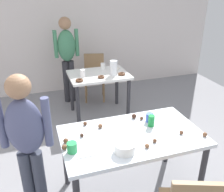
% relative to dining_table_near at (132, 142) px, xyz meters
% --- Properties ---
extents(wall_back, '(6.40, 0.10, 2.60)m').
position_rel_dining_table_near_xyz_m(wall_back, '(-0.08, 3.17, 0.64)').
color(wall_back, silver).
rests_on(wall_back, ground_plane).
extents(dining_table_near, '(1.39, 0.80, 0.75)m').
position_rel_dining_table_near_xyz_m(dining_table_near, '(0.00, 0.00, 0.00)').
color(dining_table_near, silver).
rests_on(dining_table_near, ground_plane).
extents(dining_table_far, '(0.97, 0.70, 0.75)m').
position_rel_dining_table_near_xyz_m(dining_table_far, '(0.17, 1.84, -0.03)').
color(dining_table_far, white).
rests_on(dining_table_far, ground_plane).
extents(chair_far_table, '(0.49, 0.49, 0.87)m').
position_rel_dining_table_near_xyz_m(chair_far_table, '(0.27, 2.55, -0.16)').
color(chair_far_table, olive).
rests_on(chair_far_table, ground_plane).
extents(person_girl_near, '(0.45, 0.27, 1.48)m').
position_rel_dining_table_near_xyz_m(person_girl_near, '(-0.98, 0.02, 0.23)').
color(person_girl_near, '#383D4C').
rests_on(person_girl_near, ground_plane).
extents(person_adult_far, '(0.45, 0.22, 1.59)m').
position_rel_dining_table_near_xyz_m(person_adult_far, '(-0.23, 2.54, 0.30)').
color(person_adult_far, '#28282D').
rests_on(person_adult_far, ground_plane).
extents(mixing_bowl, '(0.19, 0.19, 0.09)m').
position_rel_dining_table_near_xyz_m(mixing_bowl, '(-0.17, -0.23, 0.13)').
color(mixing_bowl, white).
rests_on(mixing_bowl, dining_table_near).
extents(soda_can, '(0.07, 0.07, 0.12)m').
position_rel_dining_table_near_xyz_m(soda_can, '(0.25, 0.09, 0.15)').
color(soda_can, '#198438').
rests_on(soda_can, dining_table_near).
extents(fork_near, '(0.17, 0.02, 0.01)m').
position_rel_dining_table_near_xyz_m(fork_near, '(-0.51, -0.20, 0.09)').
color(fork_near, silver).
rests_on(fork_near, dining_table_near).
extents(cup_near_0, '(0.09, 0.09, 0.10)m').
position_rel_dining_table_near_xyz_m(cup_near_0, '(-0.61, -0.09, 0.14)').
color(cup_near_0, green).
rests_on(cup_near_0, dining_table_near).
extents(cup_near_1, '(0.08, 0.08, 0.09)m').
position_rel_dining_table_near_xyz_m(cup_near_1, '(0.28, 0.18, 0.14)').
color(cup_near_1, '#3351B2').
rests_on(cup_near_1, dining_table_near).
extents(cake_ball_0, '(0.04, 0.04, 0.04)m').
position_rel_dining_table_near_xyz_m(cake_ball_0, '(-0.40, 0.32, 0.11)').
color(cake_ball_0, brown).
rests_on(cake_ball_0, dining_table_near).
extents(cake_ball_1, '(0.05, 0.05, 0.05)m').
position_rel_dining_table_near_xyz_m(cake_ball_1, '(0.14, 0.29, 0.12)').
color(cake_ball_1, '#3D2319').
rests_on(cake_ball_1, dining_table_near).
extents(cake_ball_2, '(0.04, 0.04, 0.04)m').
position_rel_dining_table_near_xyz_m(cake_ball_2, '(0.46, -0.15, 0.11)').
color(cake_ball_2, brown).
rests_on(cake_ball_2, dining_table_near).
extents(cake_ball_3, '(0.04, 0.04, 0.04)m').
position_rel_dining_table_near_xyz_m(cake_ball_3, '(0.66, -0.25, 0.11)').
color(cake_ball_3, brown).
rests_on(cake_ball_3, dining_table_near).
extents(cake_ball_4, '(0.05, 0.05, 0.05)m').
position_rel_dining_table_near_xyz_m(cake_ball_4, '(-0.67, -0.03, 0.11)').
color(cake_ball_4, brown).
rests_on(cake_ball_4, dining_table_near).
extents(cake_ball_5, '(0.05, 0.05, 0.05)m').
position_rel_dining_table_near_xyz_m(cake_ball_5, '(-0.64, 0.06, 0.11)').
color(cake_ball_5, brown).
rests_on(cake_ball_5, dining_table_near).
extents(cake_ball_6, '(0.04, 0.04, 0.04)m').
position_rel_dining_table_near_xyz_m(cake_ball_6, '(-0.48, 0.11, 0.11)').
color(cake_ball_6, '#3D2319').
rests_on(cake_ball_6, dining_table_near).
extents(cake_ball_7, '(0.05, 0.05, 0.05)m').
position_rel_dining_table_near_xyz_m(cake_ball_7, '(-0.27, 0.21, 0.11)').
color(cake_ball_7, brown).
rests_on(cake_ball_7, dining_table_near).
extents(cake_ball_8, '(0.04, 0.04, 0.04)m').
position_rel_dining_table_near_xyz_m(cake_ball_8, '(0.15, -0.19, 0.11)').
color(cake_ball_8, brown).
rests_on(cake_ball_8, dining_table_near).
extents(cake_ball_9, '(0.04, 0.04, 0.04)m').
position_rel_dining_table_near_xyz_m(cake_ball_9, '(0.21, 0.24, 0.11)').
color(cake_ball_9, brown).
rests_on(cake_ball_9, dining_table_near).
extents(cake_ball_10, '(0.04, 0.04, 0.04)m').
position_rel_dining_table_near_xyz_m(cake_ball_10, '(0.04, -0.25, 0.11)').
color(cake_ball_10, brown).
rests_on(cake_ball_10, dining_table_near).
extents(pitcher_far, '(0.12, 0.12, 0.24)m').
position_rel_dining_table_near_xyz_m(pitcher_far, '(0.38, 1.70, 0.21)').
color(pitcher_far, white).
rests_on(pitcher_far, dining_table_far).
extents(cup_far_0, '(0.08, 0.08, 0.10)m').
position_rel_dining_table_near_xyz_m(cup_far_0, '(0.31, 2.06, 0.14)').
color(cup_far_0, white).
rests_on(cup_far_0, dining_table_far).
extents(cup_far_1, '(0.08, 0.08, 0.12)m').
position_rel_dining_table_near_xyz_m(cup_far_1, '(-0.11, 1.78, 0.15)').
color(cup_far_1, white).
rests_on(cup_far_1, dining_table_far).
extents(donut_far_0, '(0.11, 0.11, 0.03)m').
position_rel_dining_table_near_xyz_m(donut_far_0, '(0.53, 1.97, 0.11)').
color(donut_far_0, white).
rests_on(donut_far_0, dining_table_far).
extents(donut_far_1, '(0.12, 0.12, 0.04)m').
position_rel_dining_table_near_xyz_m(donut_far_1, '(-0.20, 1.59, 0.11)').
color(donut_far_1, brown).
rests_on(donut_far_1, dining_table_far).
extents(donut_far_2, '(0.11, 0.11, 0.03)m').
position_rel_dining_table_near_xyz_m(donut_far_2, '(0.15, 1.64, 0.11)').
color(donut_far_2, brown).
rests_on(donut_far_2, dining_table_far).
extents(donut_far_3, '(0.12, 0.12, 0.04)m').
position_rel_dining_table_near_xyz_m(donut_far_3, '(0.51, 1.66, 0.11)').
color(donut_far_3, brown).
rests_on(donut_far_3, dining_table_far).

